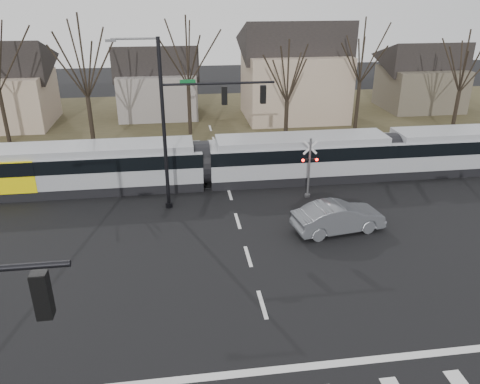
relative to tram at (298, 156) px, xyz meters
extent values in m
plane|color=black|center=(-5.15, -16.00, -1.72)|extent=(140.00, 140.00, 0.00)
cube|color=#38331E|center=(-5.15, 16.00, -1.71)|extent=(140.00, 28.00, 0.01)
cube|color=silver|center=(-5.15, -17.80, -1.71)|extent=(28.00, 0.35, 0.01)
cube|color=silver|center=(-5.15, -14.00, -1.71)|extent=(0.18, 2.00, 0.01)
cube|color=silver|center=(-5.15, -10.00, -1.71)|extent=(0.18, 2.00, 0.01)
cube|color=silver|center=(-5.15, -6.00, -1.71)|extent=(0.18, 2.00, 0.01)
cube|color=silver|center=(-5.15, -2.00, -1.71)|extent=(0.18, 2.00, 0.01)
cube|color=silver|center=(-5.15, 2.00, -1.71)|extent=(0.18, 2.00, 0.01)
cube|color=silver|center=(-5.15, 6.00, -1.71)|extent=(0.18, 2.00, 0.01)
cube|color=silver|center=(-5.15, 10.00, -1.71)|extent=(0.18, 2.00, 0.01)
cube|color=silver|center=(-5.15, 14.00, -1.71)|extent=(0.18, 2.00, 0.01)
cube|color=#59595E|center=(-5.15, -0.90, -1.69)|extent=(90.00, 0.12, 0.06)
cube|color=#59595E|center=(-5.15, 0.50, -1.69)|extent=(90.00, 0.12, 0.06)
cube|color=gray|center=(-13.85, 0.00, -0.14)|extent=(14.05, 3.03, 3.15)
cube|color=black|center=(-13.85, 0.00, 0.50)|extent=(14.07, 3.07, 0.92)
cube|color=#FFE607|center=(-19.15, 0.00, -0.04)|extent=(3.46, 3.09, 2.11)
cube|color=gray|center=(0.19, 0.00, -0.14)|extent=(12.97, 3.03, 3.15)
cube|color=black|center=(0.19, 0.00, 0.50)|extent=(12.99, 3.07, 0.92)
cube|color=gray|center=(13.70, 0.00, -0.14)|extent=(14.05, 3.03, 3.15)
cube|color=black|center=(13.70, 0.00, 0.50)|extent=(14.07, 3.07, 0.92)
imported|color=#56585E|center=(0.28, -7.96, -0.87)|extent=(3.39, 5.71, 1.70)
cube|color=black|center=(-11.30, -22.00, 5.18)|extent=(0.32, 0.32, 1.05)
sphere|color=#FF0C07|center=(-11.30, -22.00, 5.51)|extent=(0.22, 0.22, 0.22)
cylinder|color=black|center=(-9.15, -3.50, 3.38)|extent=(0.22, 0.22, 10.20)
cylinder|color=black|center=(-9.15, -3.50, -1.57)|extent=(0.44, 0.44, 0.30)
cylinder|color=black|center=(-5.90, -3.50, 5.88)|extent=(6.50, 0.14, 0.14)
cube|color=#0C5926|center=(-7.65, -3.50, 6.03)|extent=(0.90, 0.03, 0.22)
cube|color=black|center=(-5.57, -3.50, 5.18)|extent=(0.32, 0.32, 1.05)
sphere|color=#FF0C07|center=(-5.57, -3.50, 5.51)|extent=(0.22, 0.22, 0.22)
cube|color=black|center=(-3.30, -3.50, 5.18)|extent=(0.32, 0.32, 1.05)
sphere|color=#FF0C07|center=(-3.30, -3.50, 5.51)|extent=(0.22, 0.22, 0.22)
cube|color=#59595B|center=(-11.65, -3.50, 8.30)|extent=(0.55, 0.22, 0.14)
cylinder|color=#59595B|center=(-0.15, -3.20, 0.28)|extent=(0.14, 0.14, 4.00)
cylinder|color=#59595B|center=(-0.15, -3.20, -1.62)|extent=(0.36, 0.36, 0.20)
cube|color=silver|center=(-0.15, -3.20, 1.68)|extent=(0.95, 0.04, 0.95)
cube|color=silver|center=(-0.15, -3.20, 1.68)|extent=(0.95, 0.04, 0.95)
cube|color=black|center=(-0.15, -3.20, 0.88)|extent=(1.00, 0.10, 0.12)
sphere|color=#FF0C07|center=(-0.60, -3.28, 0.88)|extent=(0.18, 0.18, 0.18)
sphere|color=#FF0C07|center=(0.30, -3.28, 0.88)|extent=(0.18, 0.18, 0.18)
cube|color=tan|center=(-25.15, 18.00, 0.78)|extent=(9.00, 8.00, 5.00)
cube|color=gray|center=(-10.15, 20.00, 0.53)|extent=(8.00, 7.00, 4.50)
cube|color=tan|center=(3.85, 17.00, 1.53)|extent=(10.00, 8.00, 6.50)
cube|color=brown|center=(18.85, 19.00, 0.53)|extent=(8.00, 7.00, 4.50)
camera|label=1|loc=(-8.41, -30.32, 10.91)|focal=35.00mm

